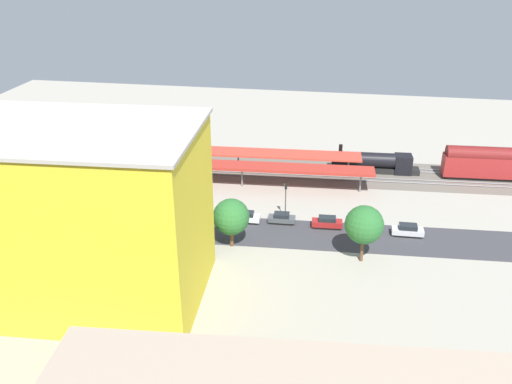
# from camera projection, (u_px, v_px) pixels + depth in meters

# --- Properties ---
(ground_plane) EXTENTS (162.49, 162.49, 0.00)m
(ground_plane) POSITION_uv_depth(u_px,v_px,m) (231.00, 217.00, 87.94)
(ground_plane) COLOR #9E998C
(ground_plane) RESTS_ON ground
(rail_bed) EXTENTS (102.10, 18.52, 0.01)m
(rail_bed) POSITION_uv_depth(u_px,v_px,m) (253.00, 169.00, 106.14)
(rail_bed) COLOR #665E54
(rail_bed) RESTS_ON ground
(street_asphalt) EXTENTS (101.88, 14.12, 0.01)m
(street_asphalt) POSITION_uv_depth(u_px,v_px,m) (225.00, 230.00, 84.11)
(street_asphalt) COLOR #38383D
(street_asphalt) RESTS_ON ground
(track_rails) EXTENTS (101.43, 12.10, 0.12)m
(track_rails) POSITION_uv_depth(u_px,v_px,m) (253.00, 168.00, 106.07)
(track_rails) COLOR #9E9EA8
(track_rails) RESTS_ON ground
(platform_canopy_near) EXTENTS (46.84, 6.37, 4.19)m
(platform_canopy_near) POSITION_uv_depth(u_px,v_px,m) (242.00, 166.00, 97.25)
(platform_canopy_near) COLOR #A82D23
(platform_canopy_near) RESTS_ON ground
(platform_canopy_far) EXTENTS (46.41, 7.05, 4.09)m
(platform_canopy_far) POSITION_uv_depth(u_px,v_px,m) (238.00, 152.00, 103.58)
(platform_canopy_far) COLOR #C63D2D
(platform_canopy_far) RESTS_ON ground
(locomotive) EXTENTS (16.65, 3.68, 5.23)m
(locomotive) POSITION_uv_depth(u_px,v_px,m) (376.00, 163.00, 104.27)
(locomotive) COLOR black
(locomotive) RESTS_ON ground
(passenger_coach) EXTENTS (16.33, 3.89, 6.27)m
(passenger_coach) POSITION_uv_depth(u_px,v_px,m) (489.00, 162.00, 100.61)
(passenger_coach) COLOR black
(passenger_coach) RESTS_ON ground
(freight_coach_far) EXTENTS (18.96, 3.79, 5.82)m
(freight_coach_far) POSITION_uv_depth(u_px,v_px,m) (143.00, 153.00, 105.61)
(freight_coach_far) COLOR black
(freight_coach_far) RESTS_ON ground
(parked_car_0) EXTENTS (4.75, 1.88, 1.82)m
(parked_car_0) POSITION_uv_depth(u_px,v_px,m) (408.00, 231.00, 82.32)
(parked_car_0) COLOR black
(parked_car_0) RESTS_ON ground
(parked_car_1) EXTENTS (4.75, 2.14, 1.66)m
(parked_car_1) POSITION_uv_depth(u_px,v_px,m) (366.00, 225.00, 83.96)
(parked_car_1) COLOR black
(parked_car_1) RESTS_ON ground
(parked_car_2) EXTENTS (4.77, 1.97, 1.82)m
(parked_car_2) POSITION_uv_depth(u_px,v_px,m) (327.00, 223.00, 84.57)
(parked_car_2) COLOR black
(parked_car_2) RESTS_ON ground
(parked_car_3) EXTENTS (4.32, 1.90, 1.66)m
(parked_car_3) POSITION_uv_depth(u_px,v_px,m) (282.00, 218.00, 86.01)
(parked_car_3) COLOR black
(parked_car_3) RESTS_ON ground
(parked_car_4) EXTENTS (4.58, 1.87, 1.75)m
(parked_car_4) POSITION_uv_depth(u_px,v_px,m) (246.00, 217.00, 86.24)
(parked_car_4) COLOR black
(parked_car_4) RESTS_ON ground
(construction_building) EXTENTS (30.13, 20.10, 21.50)m
(construction_building) POSITION_uv_depth(u_px,v_px,m) (77.00, 217.00, 64.91)
(construction_building) COLOR yellow
(construction_building) RESTS_ON ground
(construction_roof_slab) EXTENTS (30.76, 20.73, 0.40)m
(construction_roof_slab) POSITION_uv_depth(u_px,v_px,m) (64.00, 129.00, 60.28)
(construction_roof_slab) COLOR #B7B2A8
(construction_roof_slab) RESTS_ON construction_building
(box_truck_0) EXTENTS (8.87, 2.40, 3.27)m
(box_truck_0) POSITION_uv_depth(u_px,v_px,m) (139.00, 229.00, 80.99)
(box_truck_0) COLOR black
(box_truck_0) RESTS_ON ground
(street_tree_0) EXTENTS (5.58, 5.58, 8.41)m
(street_tree_0) POSITION_uv_depth(u_px,v_px,m) (162.00, 206.00, 79.00)
(street_tree_0) COLOR brown
(street_tree_0) RESTS_ON ground
(street_tree_1) EXTENTS (5.30, 5.30, 8.33)m
(street_tree_1) POSITION_uv_depth(u_px,v_px,m) (364.00, 225.00, 73.78)
(street_tree_1) COLOR brown
(street_tree_1) RESTS_ON ground
(street_tree_2) EXTENTS (4.45, 4.45, 7.71)m
(street_tree_2) POSITION_uv_depth(u_px,v_px,m) (82.00, 200.00, 81.26)
(street_tree_2) COLOR brown
(street_tree_2) RESTS_ON ground
(street_tree_3) EXTENTS (5.27, 5.27, 7.38)m
(street_tree_3) POSITION_uv_depth(u_px,v_px,m) (231.00, 217.00, 77.88)
(street_tree_3) COLOR brown
(street_tree_3) RESTS_ON ground
(street_tree_4) EXTENTS (5.25, 5.25, 8.36)m
(street_tree_4) POSITION_uv_depth(u_px,v_px,m) (85.00, 204.00, 79.56)
(street_tree_4) COLOR brown
(street_tree_4) RESTS_ON ground
(traffic_light) EXTENTS (0.50, 0.36, 6.40)m
(traffic_light) POSITION_uv_depth(u_px,v_px,m) (286.00, 196.00, 85.24)
(traffic_light) COLOR #333333
(traffic_light) RESTS_ON ground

